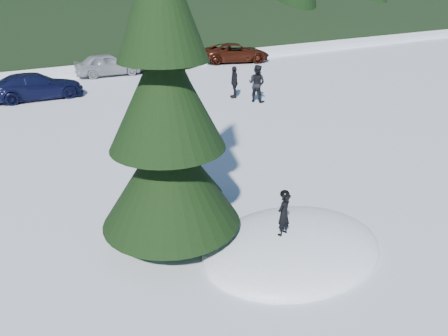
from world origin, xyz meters
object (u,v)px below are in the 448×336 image
adult_1 (234,82)px  car_4 (108,65)px  spruce_short (180,135)px  car_6 (236,53)px  car_5 (168,60)px  adult_0 (257,83)px  car_3 (36,86)px  child_skier (284,214)px  spruce_tall (166,107)px

adult_1 → car_4: size_ratio=0.39×
spruce_short → car_6: (14.17, 18.33, -1.40)m
spruce_short → car_5: size_ratio=1.33×
spruce_short → adult_0: size_ratio=2.85×
spruce_short → car_4: size_ratio=1.28×
adult_1 → car_4: bearing=-134.2°
adult_0 → adult_1: adult_0 is taller
car_3 → car_6: bearing=-73.7°
child_skier → car_6: size_ratio=0.21×
spruce_tall → spruce_short: (1.00, 1.40, -1.22)m
spruce_short → adult_1: bearing=49.5°
spruce_short → child_skier: spruce_short is taller
adult_1 → car_6: size_ratio=0.33×
spruce_short → car_4: spruce_short is taller
spruce_tall → car_3: bearing=89.5°
car_4 → car_5: bearing=-89.4°
car_3 → car_4: 6.46m
spruce_short → car_6: 23.21m
spruce_short → child_skier: size_ratio=5.18×
car_3 → car_4: size_ratio=1.10×
child_skier → car_3: child_skier is taller
car_3 → car_5: size_ratio=1.15×
car_4 → car_6: (9.86, -0.29, -0.02)m
car_3 → car_4: (5.17, 3.87, 0.04)m
adult_0 → adult_1: bearing=-6.4°
spruce_tall → adult_0: 13.62m
child_skier → adult_0: 13.55m
car_3 → car_4: bearing=-50.3°
adult_0 → spruce_tall: bearing=107.4°
adult_0 → car_3: 11.50m
spruce_tall → car_5: (9.40, 19.62, -2.65)m
spruce_tall → car_6: bearing=52.5°
spruce_tall → car_4: 20.88m
adult_0 → car_6: bearing=-56.4°
spruce_tall → car_5: size_ratio=2.13×
car_5 → car_6: bearing=-99.8°
spruce_tall → spruce_short: size_ratio=1.60×
spruce_short → car_6: size_ratio=1.07×
car_4 → adult_1: bearing=-152.1°
child_skier → car_4: child_skier is taller
adult_0 → spruce_short: bearing=106.0°
child_skier → car_5: (7.50, 21.38, -0.33)m
car_4 → car_6: car_4 is taller
child_skier → car_3: bearing=-100.8°
car_4 → car_5: car_4 is taller
child_skier → adult_1: (7.09, 12.53, -0.17)m
car_5 → car_6: (5.76, 0.11, 0.03)m
adult_0 → car_6: (5.67, 10.27, -0.24)m
spruce_tall → adult_0: bearing=44.9°
adult_0 → car_6: 11.73m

